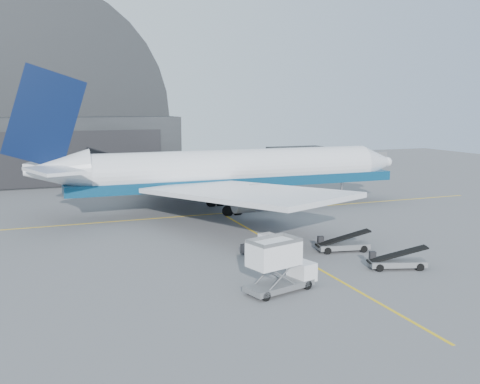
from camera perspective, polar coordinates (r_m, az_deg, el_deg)
name	(u,v)px	position (r m, az deg, el deg)	size (l,w,h in m)	color
ground	(289,252)	(52.25, 5.21, -6.36)	(200.00, 200.00, 0.00)	#565659
taxi_lines	(241,225)	(63.50, 0.15, -3.52)	(80.00, 42.12, 0.02)	gold
hangar	(36,129)	(110.14, -20.94, 6.26)	(50.00, 28.30, 28.00)	black
distant_bldg_a	(298,163)	(132.49, 6.22, 3.06)	(14.00, 8.00, 4.00)	black
distant_bldg_b	(366,162)	(137.75, 13.30, 3.10)	(8.00, 6.00, 2.80)	slate
airliner	(223,172)	(71.39, -1.81, 2.20)	(54.02, 52.38, 18.96)	white
catering_truck	(279,266)	(40.76, 4.16, -7.91)	(6.10, 3.58, 3.95)	slate
pushback_tug	(265,246)	(51.30, 2.69, -5.82)	(4.42, 3.17, 1.85)	black
belt_loader_a	(342,245)	(53.02, 10.85, -5.55)	(5.48, 2.65, 2.04)	slate
belt_loader_b	(396,262)	(48.61, 16.33, -7.14)	(5.26, 3.02, 1.97)	slate
traffic_cone	(254,246)	(53.30, 1.49, -5.76)	(0.33, 0.33, 0.48)	red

